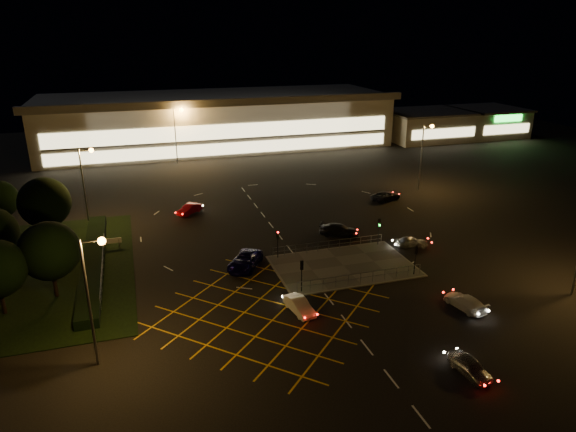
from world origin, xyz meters
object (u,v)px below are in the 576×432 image
object	(u,v)px
car_far_dkgrey	(339,230)
car_east_grey	(386,196)
car_circ_red	(189,209)
car_approach_white	(465,302)
signal_ne	(379,226)
signal_sw	(302,270)
car_left_blue	(245,261)
signal_se	(416,254)
car_right_silver	(412,242)
car_queue_white	(299,306)
signal_nw	(278,238)
car_near_silver	(470,366)

from	to	relation	value
car_far_dkgrey	car_east_grey	world-z (taller)	car_far_dkgrey
car_circ_red	car_approach_white	distance (m)	38.26
signal_ne	car_circ_red	world-z (taller)	signal_ne
signal_sw	car_circ_red	size ratio (longest dim) A/B	0.81
car_far_dkgrey	car_approach_white	distance (m)	19.63
car_left_blue	car_circ_red	size ratio (longest dim) A/B	1.39
car_east_grey	signal_ne	bearing A→B (deg)	130.45
car_circ_red	car_approach_white	bearing A→B (deg)	-10.29
signal_se	car_right_silver	bearing A→B (deg)	-118.40
signal_sw	car_right_silver	bearing A→B (deg)	-157.33
car_queue_white	car_left_blue	size ratio (longest dim) A/B	0.71
car_far_dkgrey	car_circ_red	size ratio (longest dim) A/B	1.23
car_far_dkgrey	signal_nw	bearing A→B (deg)	145.12
signal_ne	car_far_dkgrey	world-z (taller)	signal_ne
signal_ne	car_approach_white	xyz separation A→B (m)	(0.97, -15.08, -1.75)
signal_sw	car_circ_red	xyz separation A→B (m)	(-7.33, 25.34, -1.72)
signal_nw	signal_se	bearing A→B (deg)	-33.65
car_approach_white	car_near_silver	bearing A→B (deg)	46.52
car_near_silver	car_left_blue	size ratio (longest dim) A/B	0.68
signal_sw	signal_nw	xyz separation A→B (m)	(0.00, 7.99, 0.00)
signal_sw	signal_ne	world-z (taller)	same
signal_sw	signal_nw	world-z (taller)	same
signal_nw	car_queue_white	xyz separation A→B (m)	(-1.35, -11.32, -1.73)
signal_se	signal_nw	size ratio (longest dim) A/B	1.00
car_approach_white	signal_nw	bearing A→B (deg)	-59.38
car_far_dkgrey	car_right_silver	world-z (taller)	car_far_dkgrey
car_queue_white	car_circ_red	size ratio (longest dim) A/B	0.99
car_queue_white	car_circ_red	bearing A→B (deg)	91.71
car_approach_white	car_queue_white	bearing A→B (deg)	-24.78
car_right_silver	car_east_grey	size ratio (longest dim) A/B	0.76
signal_se	car_near_silver	xyz separation A→B (m)	(-4.37, -15.20, -1.73)
car_far_dkgrey	car_approach_white	world-z (taller)	car_far_dkgrey
car_queue_white	car_east_grey	world-z (taller)	car_east_grey
car_near_silver	car_far_dkgrey	xyz separation A→B (m)	(1.30, 27.31, 0.06)
car_left_blue	car_circ_red	xyz separation A→B (m)	(-3.45, 18.50, -0.11)
car_east_grey	car_approach_white	world-z (taller)	car_east_grey
car_circ_red	signal_se	bearing A→B (deg)	-5.00
car_east_grey	signal_sw	bearing A→B (deg)	118.62
signal_sw	car_approach_white	world-z (taller)	signal_sw
car_queue_white	car_far_dkgrey	bearing A→B (deg)	46.31
signal_ne	car_queue_white	xyz separation A→B (m)	(-13.35, -11.32, -1.73)
signal_sw	car_far_dkgrey	xyz separation A→B (m)	(8.92, 12.11, -1.67)
signal_se	car_right_silver	world-z (taller)	signal_se
signal_se	car_far_dkgrey	world-z (taller)	signal_se
car_near_silver	car_east_grey	bearing A→B (deg)	65.59
signal_sw	car_circ_red	world-z (taller)	signal_sw
car_far_dkgrey	car_left_blue	bearing A→B (deg)	142.69
signal_se	car_left_blue	distance (m)	17.37
car_near_silver	car_approach_white	bearing A→B (deg)	51.17
car_far_dkgrey	car_right_silver	xyz separation A→B (m)	(6.58, -5.64, -0.08)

